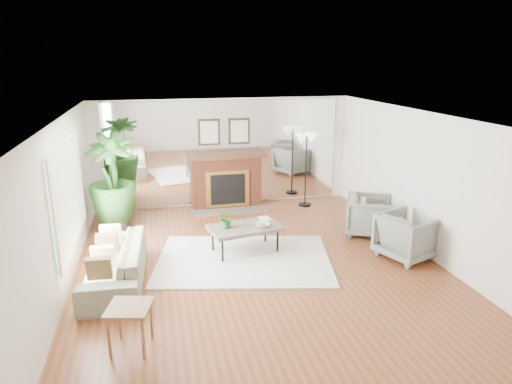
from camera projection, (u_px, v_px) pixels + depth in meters
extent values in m
plane|color=brown|center=(259.00, 265.00, 7.75)|extent=(7.00, 7.00, 0.00)
cube|color=silver|center=(62.00, 208.00, 6.75)|extent=(0.02, 7.00, 2.50)
cube|color=silver|center=(423.00, 183.00, 8.04)|extent=(0.02, 7.00, 2.50)
cube|color=silver|center=(224.00, 153.00, 10.65)|extent=(6.00, 0.02, 2.50)
cube|color=silver|center=(224.00, 153.00, 10.63)|extent=(5.40, 0.04, 2.40)
cube|color=#B2E09E|center=(68.00, 193.00, 7.10)|extent=(0.04, 2.40, 1.50)
cube|color=brown|center=(226.00, 182.00, 10.64)|extent=(1.60, 0.40, 1.20)
cube|color=gold|center=(228.00, 189.00, 10.48)|extent=(1.00, 0.04, 0.85)
cube|color=black|center=(228.00, 189.00, 10.46)|extent=(0.80, 0.04, 0.70)
cube|color=#655A50|center=(229.00, 210.00, 10.48)|extent=(1.70, 0.55, 0.03)
cube|color=#442616|center=(226.00, 156.00, 10.45)|extent=(1.85, 0.46, 0.10)
cube|color=black|center=(209.00, 132.00, 10.38)|extent=(0.50, 0.04, 0.60)
cube|color=black|center=(239.00, 131.00, 10.53)|extent=(0.50, 0.04, 0.60)
cube|color=silver|center=(244.00, 260.00, 7.91)|extent=(3.33, 2.69, 0.03)
cube|color=#655A50|center=(245.00, 228.00, 8.12)|extent=(1.37, 0.95, 0.06)
cylinder|color=black|center=(223.00, 251.00, 7.76)|extent=(0.04, 0.04, 0.44)
cylinder|color=black|center=(278.00, 242.00, 8.16)|extent=(0.04, 0.04, 0.44)
cylinder|color=black|center=(213.00, 240.00, 8.22)|extent=(0.04, 0.04, 0.44)
cylinder|color=black|center=(265.00, 232.00, 8.62)|extent=(0.04, 0.04, 0.44)
imported|color=gray|center=(115.00, 264.00, 7.07)|extent=(0.95, 2.19, 0.63)
imported|color=slate|center=(369.00, 215.00, 9.01)|extent=(1.13, 1.12, 0.77)
imported|color=slate|center=(407.00, 236.00, 7.94)|extent=(1.12, 1.10, 0.80)
cube|color=brown|center=(129.00, 308.00, 5.38)|extent=(0.60, 0.60, 0.04)
cylinder|color=brown|center=(109.00, 338.00, 5.27)|extent=(0.04, 0.04, 0.54)
cylinder|color=brown|center=(143.00, 338.00, 5.27)|extent=(0.04, 0.04, 0.54)
cylinder|color=brown|center=(119.00, 319.00, 5.65)|extent=(0.04, 0.04, 0.54)
cylinder|color=brown|center=(151.00, 319.00, 5.65)|extent=(0.04, 0.04, 0.54)
cylinder|color=black|center=(116.00, 222.00, 9.17)|extent=(0.58, 0.58, 0.42)
imported|color=#2B5C22|center=(112.00, 176.00, 8.90)|extent=(1.17, 1.17, 1.72)
cylinder|color=black|center=(305.00, 204.00, 10.86)|extent=(0.29, 0.29, 0.04)
cylinder|color=black|center=(306.00, 171.00, 10.64)|extent=(0.03, 0.03, 1.66)
cone|color=silver|center=(302.00, 139.00, 10.39)|extent=(0.31, 0.31, 0.23)
cone|color=silver|center=(312.00, 138.00, 10.44)|extent=(0.31, 0.31, 0.23)
imported|color=#2B5C22|center=(227.00, 218.00, 8.00)|extent=(0.31, 0.27, 0.34)
imported|color=brown|center=(263.00, 225.00, 8.07)|extent=(0.29, 0.29, 0.06)
imported|color=brown|center=(260.00, 219.00, 8.42)|extent=(0.23, 0.29, 0.02)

